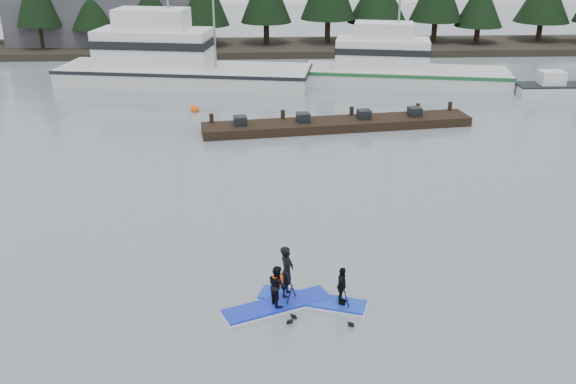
{
  "coord_description": "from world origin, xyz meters",
  "views": [
    {
      "loc": [
        -1.14,
        -16.72,
        10.61
      ],
      "look_at": [
        0.0,
        6.0,
        1.1
      ],
      "focal_mm": 40.0,
      "sensor_mm": 36.0,
      "label": 1
    }
  ],
  "objects_px": {
    "paddleboard_solo": "(277,294)",
    "paddleboard_duo": "(309,284)",
    "fishing_boat_large": "(177,74)",
    "floating_dock": "(338,124)",
    "fishing_boat_medium": "(399,76)"
  },
  "relations": [
    {
      "from": "fishing_boat_large",
      "to": "fishing_boat_medium",
      "type": "height_order",
      "value": "fishing_boat_large"
    },
    {
      "from": "floating_dock",
      "to": "paddleboard_solo",
      "type": "relative_size",
      "value": 4.5
    },
    {
      "from": "fishing_boat_medium",
      "to": "paddleboard_duo",
      "type": "xyz_separation_m",
      "value": [
        -8.79,
        -28.42,
        -0.01
      ]
    },
    {
      "from": "paddleboard_duo",
      "to": "floating_dock",
      "type": "bearing_deg",
      "value": 99.31
    },
    {
      "from": "fishing_boat_medium",
      "to": "paddleboard_duo",
      "type": "bearing_deg",
      "value": -95.94
    },
    {
      "from": "paddleboard_solo",
      "to": "paddleboard_duo",
      "type": "bearing_deg",
      "value": -7.13
    },
    {
      "from": "fishing_boat_large",
      "to": "paddleboard_solo",
      "type": "height_order",
      "value": "fishing_boat_large"
    },
    {
      "from": "fishing_boat_large",
      "to": "paddleboard_solo",
      "type": "distance_m",
      "value": 30.05
    },
    {
      "from": "floating_dock",
      "to": "paddleboard_duo",
      "type": "height_order",
      "value": "paddleboard_duo"
    },
    {
      "from": "paddleboard_duo",
      "to": "fishing_boat_large",
      "type": "bearing_deg",
      "value": 122.77
    },
    {
      "from": "fishing_boat_medium",
      "to": "floating_dock",
      "type": "relative_size",
      "value": 0.98
    },
    {
      "from": "floating_dock",
      "to": "paddleboard_solo",
      "type": "bearing_deg",
      "value": -110.24
    },
    {
      "from": "paddleboard_solo",
      "to": "paddleboard_duo",
      "type": "xyz_separation_m",
      "value": [
        0.98,
        0.27,
        0.16
      ]
    },
    {
      "from": "fishing_boat_medium",
      "to": "paddleboard_solo",
      "type": "height_order",
      "value": "fishing_boat_medium"
    },
    {
      "from": "paddleboard_solo",
      "to": "floating_dock",
      "type": "bearing_deg",
      "value": 55.0
    }
  ]
}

